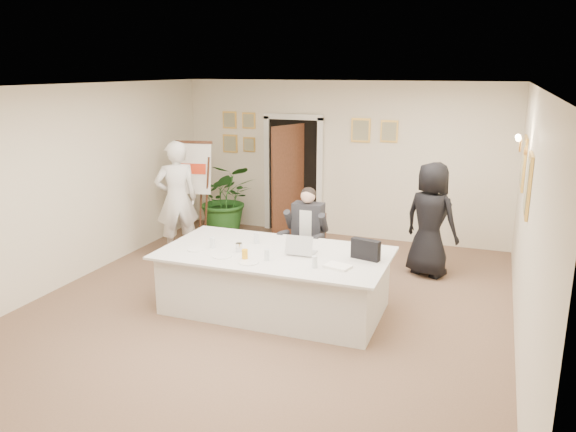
# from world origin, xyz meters

# --- Properties ---
(floor) EXTENTS (7.00, 7.00, 0.00)m
(floor) POSITION_xyz_m (0.00, 0.00, 0.00)
(floor) COLOR brown
(floor) RESTS_ON ground
(ceiling) EXTENTS (6.00, 7.00, 0.02)m
(ceiling) POSITION_xyz_m (0.00, 0.00, 2.80)
(ceiling) COLOR white
(ceiling) RESTS_ON wall_back
(wall_back) EXTENTS (6.00, 0.10, 2.80)m
(wall_back) POSITION_xyz_m (0.00, 3.50, 1.40)
(wall_back) COLOR white
(wall_back) RESTS_ON floor
(wall_front) EXTENTS (6.00, 0.10, 2.80)m
(wall_front) POSITION_xyz_m (0.00, -3.50, 1.40)
(wall_front) COLOR white
(wall_front) RESTS_ON floor
(wall_left) EXTENTS (0.10, 7.00, 2.80)m
(wall_left) POSITION_xyz_m (-3.00, 0.00, 1.40)
(wall_left) COLOR white
(wall_left) RESTS_ON floor
(wall_right) EXTENTS (0.10, 7.00, 2.80)m
(wall_right) POSITION_xyz_m (3.00, 0.00, 1.40)
(wall_right) COLOR white
(wall_right) RESTS_ON floor
(doorway) EXTENTS (1.14, 0.86, 2.20)m
(doorway) POSITION_xyz_m (-0.88, 3.32, 1.04)
(doorway) COLOR black
(doorway) RESTS_ON floor
(pictures_back_wall) EXTENTS (3.40, 0.06, 0.80)m
(pictures_back_wall) POSITION_xyz_m (-0.80, 3.47, 1.85)
(pictures_back_wall) COLOR #E7B64F
(pictures_back_wall) RESTS_ON wall_back
(pictures_right_wall) EXTENTS (0.06, 2.20, 0.80)m
(pictures_right_wall) POSITION_xyz_m (2.97, 1.20, 1.75)
(pictures_right_wall) COLOR #E7B64F
(pictures_right_wall) RESTS_ON wall_right
(wall_sconce) EXTENTS (0.20, 0.30, 0.24)m
(wall_sconce) POSITION_xyz_m (2.90, 1.20, 2.10)
(wall_sconce) COLOR gold
(wall_sconce) RESTS_ON wall_right
(conference_table) EXTENTS (2.85, 1.52, 0.78)m
(conference_table) POSITION_xyz_m (0.12, -0.03, 0.39)
(conference_table) COLOR silver
(conference_table) RESTS_ON floor
(seated_man) EXTENTS (0.72, 0.75, 1.39)m
(seated_man) POSITION_xyz_m (0.17, 1.10, 0.70)
(seated_man) COLOR black
(seated_man) RESTS_ON floor
(flip_chart) EXTENTS (0.64, 0.45, 1.77)m
(flip_chart) POSITION_xyz_m (-2.25, 2.21, 0.82)
(flip_chart) COLOR #371F11
(flip_chart) RESTS_ON floor
(standing_man) EXTENTS (0.82, 0.80, 1.90)m
(standing_man) POSITION_xyz_m (-2.18, 1.43, 0.95)
(standing_man) COLOR white
(standing_man) RESTS_ON floor
(standing_woman) EXTENTS (0.98, 0.84, 1.71)m
(standing_woman) POSITION_xyz_m (1.80, 1.95, 0.85)
(standing_woman) COLOR black
(standing_woman) RESTS_ON floor
(potted_palm) EXTENTS (1.42, 1.31, 1.34)m
(potted_palm) POSITION_xyz_m (-2.00, 2.84, 0.67)
(potted_palm) COLOR #1F511B
(potted_palm) RESTS_ON floor
(laptop) EXTENTS (0.35, 0.37, 0.28)m
(laptop) POSITION_xyz_m (0.46, 0.04, 0.91)
(laptop) COLOR #B7BABC
(laptop) RESTS_ON conference_table
(laptop_bag) EXTENTS (0.37, 0.18, 0.25)m
(laptop_bag) POSITION_xyz_m (1.25, 0.09, 0.90)
(laptop_bag) COLOR black
(laptop_bag) RESTS_ON conference_table
(paper_stack) EXTENTS (0.34, 0.28, 0.03)m
(paper_stack) POSITION_xyz_m (1.02, -0.31, 0.79)
(paper_stack) COLOR white
(paper_stack) RESTS_ON conference_table
(plate_left) EXTENTS (0.25, 0.25, 0.01)m
(plate_left) POSITION_xyz_m (-0.85, -0.32, 0.78)
(plate_left) COLOR white
(plate_left) RESTS_ON conference_table
(plate_mid) EXTENTS (0.27, 0.27, 0.01)m
(plate_mid) POSITION_xyz_m (-0.41, -0.43, 0.78)
(plate_mid) COLOR white
(plate_mid) RESTS_ON conference_table
(plate_near) EXTENTS (0.29, 0.29, 0.01)m
(plate_near) POSITION_xyz_m (-0.01, -0.52, 0.78)
(plate_near) COLOR white
(plate_near) RESTS_ON conference_table
(glass_a) EXTENTS (0.06, 0.06, 0.14)m
(glass_a) POSITION_xyz_m (-0.69, -0.15, 0.84)
(glass_a) COLOR silver
(glass_a) RESTS_ON conference_table
(glass_b) EXTENTS (0.08, 0.08, 0.14)m
(glass_b) POSITION_xyz_m (0.16, -0.37, 0.84)
(glass_b) COLOR silver
(glass_b) RESTS_ON conference_table
(glass_c) EXTENTS (0.08, 0.08, 0.14)m
(glass_c) POSITION_xyz_m (0.76, -0.40, 0.84)
(glass_c) COLOR silver
(glass_c) RESTS_ON conference_table
(glass_d) EXTENTS (0.09, 0.09, 0.14)m
(glass_d) POSITION_xyz_m (-0.24, 0.22, 0.84)
(glass_d) COLOR silver
(glass_d) RESTS_ON conference_table
(oj_glass) EXTENTS (0.09, 0.09, 0.13)m
(oj_glass) POSITION_xyz_m (-0.10, -0.43, 0.84)
(oj_glass) COLOR orange
(oj_glass) RESTS_ON conference_table
(steel_jug) EXTENTS (0.10, 0.10, 0.11)m
(steel_jug) POSITION_xyz_m (-0.30, -0.18, 0.83)
(steel_jug) COLOR silver
(steel_jug) RESTS_ON conference_table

